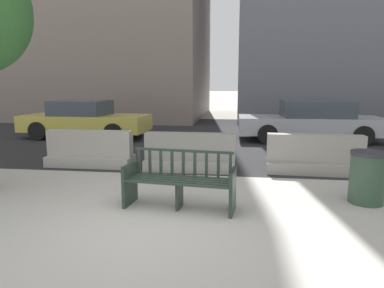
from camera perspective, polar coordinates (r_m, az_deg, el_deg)
The scene contains 9 objects.
ground_plane at distance 4.79m, azimuth -7.05°, elevation -13.42°, with size 200.00×200.00×0.00m, color #B7B2A8.
street_asphalt at distance 13.14m, azimuth 2.43°, elevation 1.60°, with size 120.00×12.00×0.01m, color #28282B.
street_bench at distance 5.30m, azimuth -2.05°, elevation -6.48°, with size 1.74×0.70×0.88m.
jersey_barrier_centre at distance 7.61m, azimuth -0.36°, elevation -1.87°, with size 2.00×0.68×0.84m.
jersey_barrier_left at distance 8.37m, azimuth -16.59°, elevation -1.21°, with size 2.00×0.69×0.84m.
jersey_barrier_right at distance 7.82m, azimuth 19.67°, elevation -2.13°, with size 2.03×0.77×0.84m.
car_taxi_near at distance 12.89m, azimuth -17.40°, elevation 3.92°, with size 4.46×2.00×1.34m.
car_sedan_mid at distance 12.23m, azimuth 19.21°, elevation 3.63°, with size 4.72×1.94×1.36m.
trash_bin at distance 6.17m, azimuth 27.16°, elevation -4.94°, with size 0.56×0.56×0.84m.
Camera 1 is at (1.13, -4.25, 1.88)m, focal length 32.00 mm.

